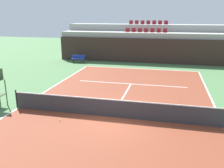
{
  "coord_description": "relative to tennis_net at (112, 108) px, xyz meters",
  "views": [
    {
      "loc": [
        2.72,
        -11.42,
        5.14
      ],
      "look_at": [
        -0.45,
        2.0,
        1.2
      ],
      "focal_mm": 39.32,
      "sensor_mm": 36.0,
      "label": 1
    }
  ],
  "objects": [
    {
      "name": "sideline_left",
      "position": [
        -5.45,
        0.0,
        -0.5
      ],
      "size": [
        0.1,
        24.0,
        0.0
      ],
      "primitive_type": "cube",
      "color": "white",
      "rests_on": "court_surface"
    },
    {
      "name": "tennis_ball_1",
      "position": [
        -2.39,
        -1.09,
        -0.47
      ],
      "size": [
        0.07,
        0.07,
        0.07
      ],
      "primitive_type": "sphere",
      "color": "#CCE033",
      "rests_on": "court_surface"
    },
    {
      "name": "back_wall",
      "position": [
        0.0,
        15.18,
        0.8
      ],
      "size": [
        19.21,
        0.3,
        2.62
      ],
      "primitive_type": "cube",
      "color": "#33231E",
      "rests_on": "ground_plane"
    },
    {
      "name": "centre_service_line",
      "position": [
        0.0,
        3.2,
        -0.5
      ],
      "size": [
        0.1,
        6.4,
        0.0
      ],
      "primitive_type": "cube",
      "color": "white",
      "rests_on": "court_surface"
    },
    {
      "name": "service_line_far",
      "position": [
        0.0,
        6.4,
        -0.5
      ],
      "size": [
        8.26,
        0.1,
        0.0
      ],
      "primitive_type": "cube",
      "color": "white",
      "rests_on": "court_surface"
    },
    {
      "name": "seating_row_lower",
      "position": [
        0.0,
        16.62,
        2.8
      ],
      "size": [
        4.62,
        0.44,
        0.44
      ],
      "color": "maroon",
      "rests_on": "stands_tier_lower"
    },
    {
      "name": "stands_tier_lower",
      "position": [
        0.0,
        16.53,
        1.09
      ],
      "size": [
        19.21,
        2.4,
        3.19
      ],
      "primitive_type": "cube",
      "color": "#9E9E99",
      "rests_on": "ground_plane"
    },
    {
      "name": "court_surface",
      "position": [
        0.0,
        0.0,
        -0.5
      ],
      "size": [
        11.0,
        24.0,
        0.01
      ],
      "primitive_type": "cube",
      "color": "brown",
      "rests_on": "ground_plane"
    },
    {
      "name": "sideline_right",
      "position": [
        5.45,
        0.0,
        -0.5
      ],
      "size": [
        0.1,
        24.0,
        0.0
      ],
      "primitive_type": "cube",
      "color": "white",
      "rests_on": "court_surface"
    },
    {
      "name": "seating_row_upper",
      "position": [
        0.0,
        19.02,
        3.59
      ],
      "size": [
        4.62,
        0.44,
        0.44
      ],
      "color": "maroon",
      "rests_on": "stands_tier_upper"
    },
    {
      "name": "baseline_far",
      "position": [
        0.0,
        11.95,
        -0.5
      ],
      "size": [
        11.0,
        0.1,
        0.0
      ],
      "primitive_type": "cube",
      "color": "white",
      "rests_on": "court_surface"
    },
    {
      "name": "stands_tier_upper",
      "position": [
        0.0,
        18.93,
        1.48
      ],
      "size": [
        19.21,
        2.4,
        3.97
      ],
      "primitive_type": "cube",
      "color": "#9E9E99",
      "rests_on": "ground_plane"
    },
    {
      "name": "ground_plane",
      "position": [
        0.0,
        0.0,
        -0.51
      ],
      "size": [
        80.0,
        80.0,
        0.0
      ],
      "primitive_type": "plane",
      "color": "#477042"
    },
    {
      "name": "tennis_net",
      "position": [
        0.0,
        0.0,
        0.0
      ],
      "size": [
        11.08,
        0.08,
        1.07
      ],
      "color": "black",
      "rests_on": "court_surface"
    },
    {
      "name": "player_bench",
      "position": [
        -6.96,
        13.52,
        -0.0
      ],
      "size": [
        1.5,
        0.4,
        0.85
      ],
      "color": "navy",
      "rests_on": "ground_plane"
    }
  ]
}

